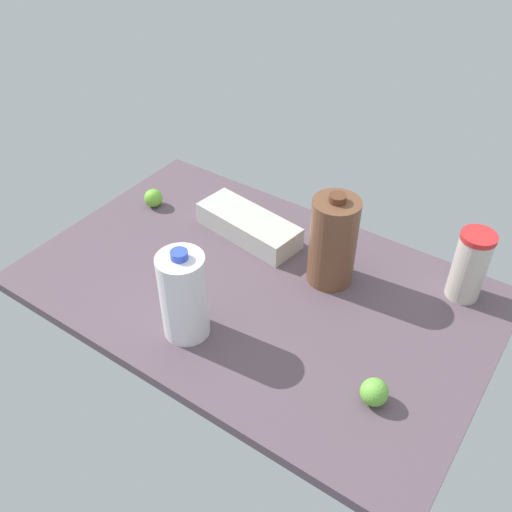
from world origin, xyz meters
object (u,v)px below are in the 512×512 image
tumbler_cup (470,265)px  lime_beside_bowl (374,392)px  chocolate_milk_jug (333,241)px  milk_jug (184,296)px  lime_by_jug (153,198)px  egg_carton (249,226)px

tumbler_cup → lime_beside_bowl: size_ratio=3.20×
chocolate_milk_jug → lime_beside_bowl: (26.82, -29.37, -9.29)cm
milk_jug → tumbler_cup: bearing=44.8°
lime_beside_bowl → lime_by_jug: 92.36cm
egg_carton → lime_beside_bowl: size_ratio=5.18×
tumbler_cup → lime_beside_bowl: tumbler_cup is taller
chocolate_milk_jug → egg_carton: 29.97cm
lime_by_jug → egg_carton: bearing=7.8°
tumbler_cup → lime_by_jug: size_ratio=3.43×
milk_jug → lime_by_jug: (-42.36, 34.64, -8.58)cm
tumbler_cup → milk_jug: 70.51cm
tumbler_cup → lime_by_jug: tumbler_cup is taller
milk_jug → lime_beside_bowl: 46.89cm
milk_jug → chocolate_milk_jug: bearing=62.4°
egg_carton → lime_by_jug: 33.10cm
lime_beside_bowl → tumbler_cup: bearing=84.3°
tumbler_cup → lime_by_jug: (-92.35, -15.06, -6.90)cm
tumbler_cup → egg_carton: 60.83cm
tumbler_cup → milk_jug: milk_jug is taller
egg_carton → lime_beside_bowl: 64.10cm
tumbler_cup → chocolate_milk_jug: chocolate_milk_jug is taller
milk_jug → lime_beside_bowl: milk_jug is taller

